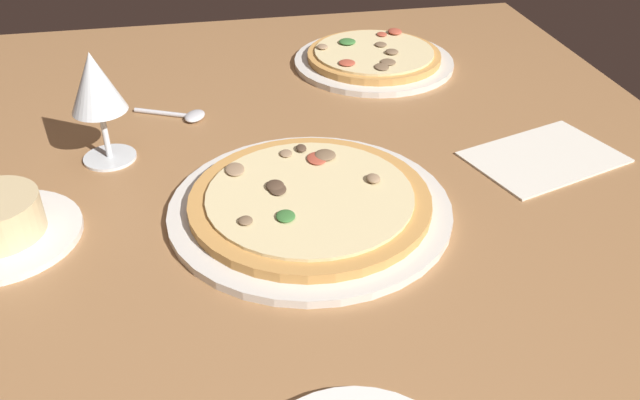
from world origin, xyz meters
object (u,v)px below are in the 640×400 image
at_px(wine_glass_far, 96,87).
at_px(paper_menu, 544,157).
at_px(spoon, 186,115).
at_px(pizza_side, 374,58).
at_px(pizza_main, 310,203).

distance_m(wine_glass_far, paper_menu, 0.59).
bearing_deg(spoon, wine_glass_far, 134.96).
height_order(wine_glass_far, spoon, wine_glass_far).
distance_m(pizza_side, paper_menu, 0.39).
relative_size(pizza_side, wine_glass_far, 1.84).
bearing_deg(paper_menu, pizza_side, 4.08).
relative_size(pizza_main, wine_glass_far, 2.22).
distance_m(pizza_main, pizza_side, 0.46).
distance_m(wine_glass_far, spoon, 0.18).
bearing_deg(spoon, paper_menu, -114.41).
height_order(wine_glass_far, paper_menu, wine_glass_far).
height_order(pizza_side, spoon, pizza_side).
xyz_separation_m(wine_glass_far, spoon, (0.10, -0.10, -0.10)).
bearing_deg(spoon, pizza_main, -153.39).
bearing_deg(paper_menu, wine_glass_far, 61.68).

